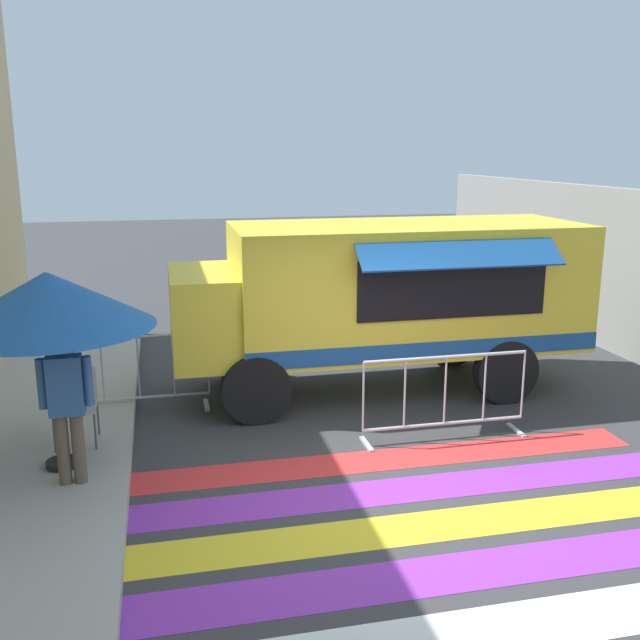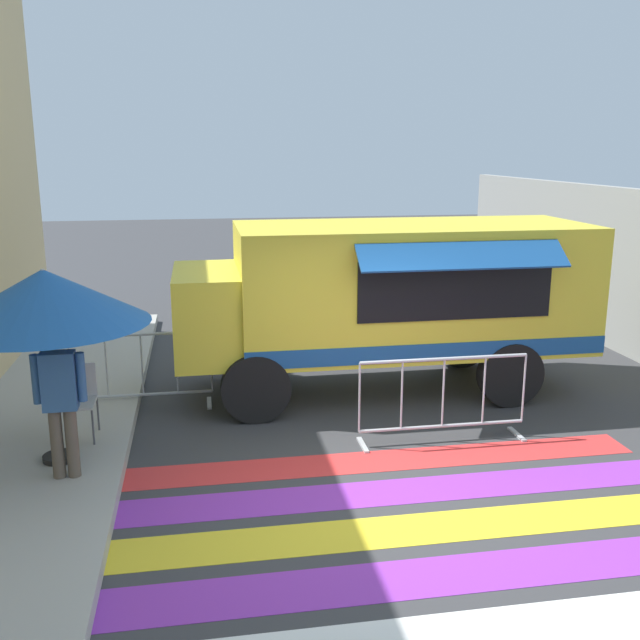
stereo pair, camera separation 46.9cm
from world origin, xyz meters
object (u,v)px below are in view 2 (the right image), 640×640
object	(u,v)px
folding_chair	(75,394)
vendor_person	(60,395)
barricade_front	(443,400)
patio_umbrella	(45,297)
food_truck	(381,293)
barricade_side	(142,372)

from	to	relation	value
folding_chair	vendor_person	distance (m)	1.19
barricade_front	vendor_person	bearing A→B (deg)	-172.46
vendor_person	folding_chair	bearing A→B (deg)	83.46
patio_umbrella	vendor_person	size ratio (longest dim) A/B	1.35
food_truck	barricade_side	bearing A→B (deg)	-177.16
folding_chair	barricade_side	distance (m)	1.41
food_truck	barricade_side	size ratio (longest dim) A/B	3.09
patio_umbrella	vendor_person	distance (m)	1.04
folding_chair	barricade_front	distance (m)	4.39
vendor_person	barricade_side	xyz separation A→B (m)	(0.62, 2.36, -0.53)
folding_chair	barricade_front	world-z (taller)	barricade_front
patio_umbrella	folding_chair	xyz separation A→B (m)	(0.10, 0.68, -1.32)
vendor_person	barricade_front	bearing A→B (deg)	-1.78
vendor_person	food_truck	bearing A→B (deg)	22.88
patio_umbrella	barricade_front	xyz separation A→B (m)	(4.46, 0.13, -1.45)
patio_umbrella	barricade_front	world-z (taller)	patio_umbrella
folding_chair	barricade_front	xyz separation A→B (m)	(4.35, -0.55, -0.14)
vendor_person	barricade_side	size ratio (longest dim) A/B	0.84
food_truck	vendor_person	distance (m)	4.76
barricade_front	barricade_side	distance (m)	4.09
barricade_front	patio_umbrella	bearing A→B (deg)	-178.35
food_truck	vendor_person	size ratio (longest dim) A/B	3.68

